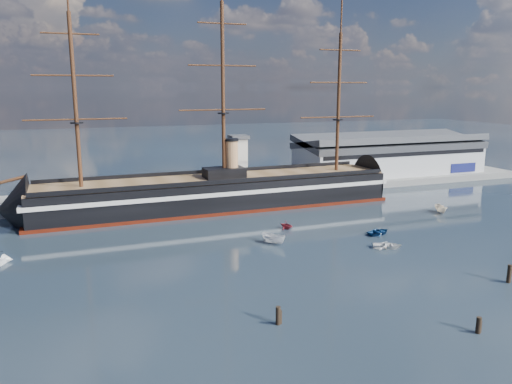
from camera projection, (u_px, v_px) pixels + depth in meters
name	position (u px, v px, depth m)	size (l,w,h in m)	color
ground	(273.00, 225.00, 110.33)	(600.00, 600.00, 0.00)	black
quay	(258.00, 191.00, 146.76)	(180.00, 18.00, 2.00)	slate
warehouse	(389.00, 155.00, 165.21)	(63.00, 21.00, 11.60)	#B7BABC
quay_tower	(239.00, 161.00, 139.61)	(5.00, 5.00, 15.00)	silver
warship	(210.00, 193.00, 124.77)	(112.97, 17.25, 53.94)	black
motorboat_a	(274.00, 244.00, 97.40)	(6.28, 2.30, 2.51)	white
motorboat_b	(379.00, 234.00, 103.62)	(3.39, 1.36, 1.58)	navy
motorboat_d	(286.00, 229.00, 107.78)	(5.27, 2.28, 1.93)	#9B2C3A
motorboat_e	(387.00, 248.00, 94.75)	(3.38, 1.35, 1.58)	white
motorboat_f	(441.00, 213.00, 121.22)	(6.02, 2.21, 2.41)	white
piling_near_left	(278.00, 324.00, 64.23)	(0.64, 0.64, 3.16)	black
piling_near_mid	(478.00, 333.00, 61.97)	(0.64, 0.64, 2.83)	black
piling_near_right	(508.00, 283.00, 78.01)	(0.64, 0.64, 3.63)	black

